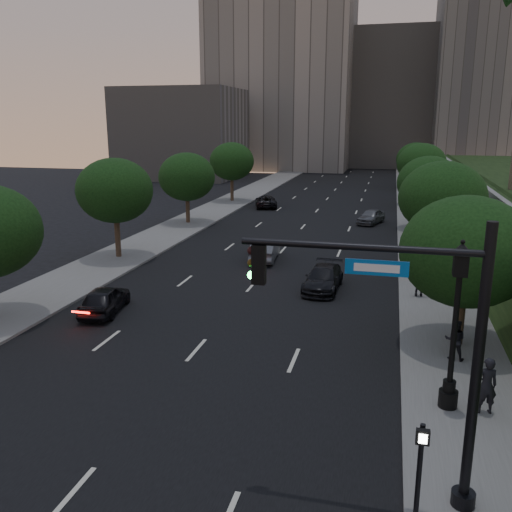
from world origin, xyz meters
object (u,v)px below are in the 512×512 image
(street_lamp, at_px, (454,334))
(pedestrian_a, at_px, (486,385))
(sedan_near_right, at_px, (323,278))
(sedan_mid_left, at_px, (265,249))
(sedan_far_right, at_px, (371,216))
(sedan_far_left, at_px, (266,201))
(pedestrian_b, at_px, (455,340))
(sedan_near_left, at_px, (105,299))
(traffic_signal_mast, at_px, (426,364))
(pedestrian_c, at_px, (420,281))

(street_lamp, distance_m, pedestrian_a, 1.89)
(street_lamp, relative_size, sedan_near_right, 1.27)
(sedan_mid_left, xyz_separation_m, sedan_far_right, (6.33, 14.96, -0.05))
(sedan_mid_left, distance_m, sedan_far_left, 22.52)
(sedan_near_right, height_order, pedestrian_b, pedestrian_b)
(sedan_near_left, height_order, pedestrian_b, pedestrian_b)
(traffic_signal_mast, height_order, pedestrian_c, traffic_signal_mast)
(sedan_far_right, bearing_deg, pedestrian_a, -63.69)
(sedan_far_left, bearing_deg, sedan_far_right, 132.52)
(pedestrian_a, bearing_deg, street_lamp, -17.62)
(sedan_mid_left, height_order, pedestrian_c, pedestrian_c)
(street_lamp, height_order, pedestrian_b, street_lamp)
(sedan_far_right, height_order, pedestrian_c, pedestrian_c)
(traffic_signal_mast, distance_m, sedan_far_left, 46.38)
(pedestrian_b, bearing_deg, sedan_mid_left, -45.18)
(sedan_mid_left, bearing_deg, pedestrian_a, 117.25)
(sedan_far_right, bearing_deg, traffic_signal_mast, -68.12)
(sedan_near_right, bearing_deg, sedan_near_left, -144.95)
(sedan_far_left, height_order, pedestrian_a, pedestrian_a)
(sedan_near_left, relative_size, sedan_far_left, 0.85)
(sedan_near_left, distance_m, pedestrian_b, 15.90)
(street_lamp, relative_size, pedestrian_a, 3.05)
(sedan_mid_left, bearing_deg, pedestrian_c, 142.90)
(sedan_near_right, bearing_deg, street_lamp, -62.54)
(street_lamp, bearing_deg, pedestrian_c, 92.11)
(sedan_mid_left, height_order, pedestrian_b, pedestrian_b)
(sedan_far_right, xyz_separation_m, pedestrian_b, (4.28, -28.63, 0.27))
(street_lamp, relative_size, sedan_far_left, 1.22)
(pedestrian_b, bearing_deg, sedan_near_left, 0.37)
(sedan_near_left, relative_size, sedan_near_right, 0.89)
(pedestrian_b, relative_size, pedestrian_c, 0.93)
(street_lamp, bearing_deg, sedan_near_left, 159.75)
(sedan_far_left, bearing_deg, traffic_signal_mast, 91.73)
(sedan_near_left, bearing_deg, sedan_mid_left, -123.23)
(sedan_mid_left, bearing_deg, street_lamp, 114.85)
(sedan_far_right, height_order, pedestrian_b, pedestrian_b)
(sedan_near_left, bearing_deg, sedan_far_left, -99.94)
(sedan_near_left, relative_size, pedestrian_b, 2.49)
(traffic_signal_mast, xyz_separation_m, pedestrian_a, (2.23, 4.62, -2.60))
(sedan_far_right, relative_size, pedestrian_c, 2.31)
(sedan_far_left, xyz_separation_m, sedan_far_right, (11.31, -7.00, 0.03))
(sedan_near_right, bearing_deg, sedan_far_left, 111.77)
(pedestrian_a, relative_size, pedestrian_b, 1.17)
(sedan_far_right, bearing_deg, pedestrian_b, -63.59)
(pedestrian_c, bearing_deg, sedan_far_left, -58.75)
(sedan_near_right, xyz_separation_m, pedestrian_b, (6.02, -8.04, 0.30))
(sedan_mid_left, distance_m, pedestrian_a, 20.80)
(street_lamp, xyz_separation_m, sedan_mid_left, (-10.07, 17.46, -1.91))
(traffic_signal_mast, xyz_separation_m, sedan_far_left, (-13.89, 44.15, -3.03))
(traffic_signal_mast, height_order, sedan_near_left, traffic_signal_mast)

